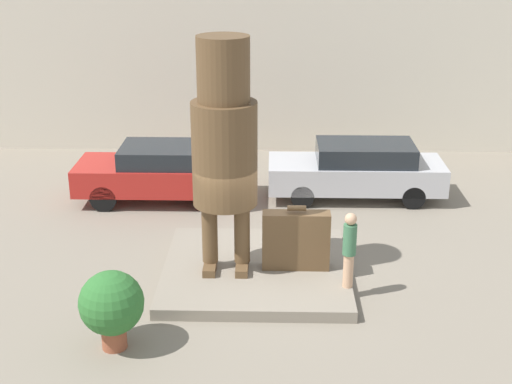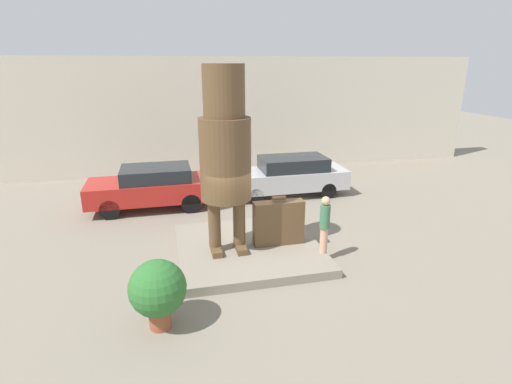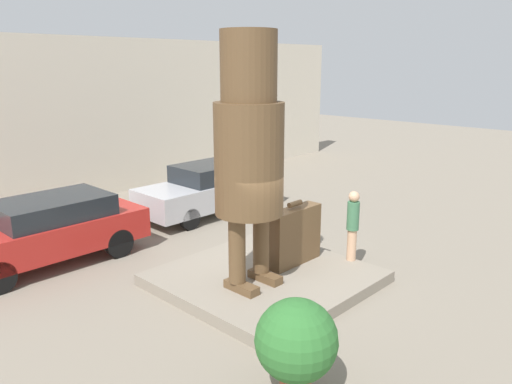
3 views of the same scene
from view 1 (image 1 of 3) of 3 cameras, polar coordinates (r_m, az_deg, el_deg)
name	(u,v)px [view 1 (image 1 of 3)]	position (r m, az deg, el deg)	size (l,w,h in m)	color
ground_plane	(256,275)	(15.59, -0.01, -6.67)	(60.00, 60.00, 0.00)	gray
pedestal	(256,270)	(15.53, -0.01, -6.27)	(3.98, 3.92, 0.24)	gray
building_backdrop	(263,68)	(23.61, 0.56, 9.90)	(28.00, 0.60, 5.44)	beige
statue_figure	(224,139)	(14.30, -2.55, 4.27)	(1.33, 1.33, 4.93)	brown
giant_suitcase	(296,240)	(15.13, 3.22, -3.87)	(1.43, 0.39, 1.43)	brown
tourist	(349,247)	(14.35, 7.48, -4.39)	(0.27, 0.27, 1.61)	tan
parked_car_red	(162,171)	(19.54, -7.56, 1.67)	(4.49, 1.84, 1.56)	#B2231E
parked_car_silver	(358,169)	(19.76, 8.15, 1.81)	(4.78, 1.73, 1.57)	#B7B7BC
planter_pot	(112,305)	(12.96, -11.48, -8.83)	(1.16, 1.16, 1.49)	brown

